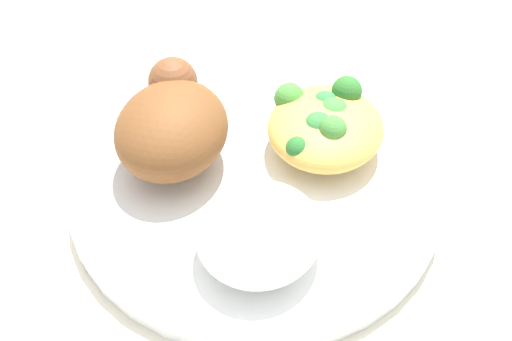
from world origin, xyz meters
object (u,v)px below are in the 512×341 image
at_px(plate, 256,188).
at_px(rice_pile, 259,232).
at_px(mac_cheese_with_broccoli, 324,124).
at_px(roasted_chicken, 172,124).

relative_size(plate, rice_pile, 3.02).
height_order(plate, rice_pile, rice_pile).
height_order(plate, mac_cheese_with_broccoli, mac_cheese_with_broccoli).
distance_m(rice_pile, mac_cheese_with_broccoli, 0.12).
relative_size(roasted_chicken, mac_cheese_with_broccoli, 1.11).
relative_size(plate, roasted_chicken, 2.54).
height_order(rice_pile, mac_cheese_with_broccoli, mac_cheese_with_broccoli).
xyz_separation_m(plate, rice_pile, (-0.07, -0.02, 0.03)).
distance_m(roasted_chicken, rice_pile, 0.12).
bearing_deg(plate, rice_pile, -164.12).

